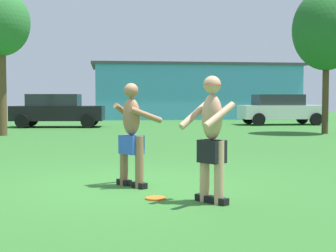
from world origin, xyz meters
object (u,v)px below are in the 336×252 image
Objects in this scene: frisbee at (156,198)px; car_black_near_post at (57,110)px; car_white_mid_lot at (280,109)px; tree_left_field at (0,25)px; player_in_blue at (132,133)px; player_with_cap at (212,134)px; tree_behind_players at (327,30)px.

car_black_near_post is (-2.96, 17.47, 0.81)m from frisbee.
tree_left_field reaches higher than car_white_mid_lot.
frisbee is (0.27, -1.01, -0.83)m from player_in_blue.
tree_left_field is at bearing 112.43° from player_with_cap.
car_black_near_post reaches higher than frisbee.
tree_behind_players is at bearing -28.53° from car_black_near_post.
player_in_blue is at bearing 105.00° from frisbee.
frisbee is 13.62m from tree_left_field.
car_white_mid_lot is at bearing 84.74° from tree_behind_players.
car_white_mid_lot is 0.77× the size of tree_behind_players.
car_white_mid_lot is (8.69, 17.17, -0.02)m from player_in_blue.
car_black_near_post is at bearing 101.64° from player_with_cap.
car_black_near_post is 6.36m from tree_left_field.
tree_behind_players is at bearing 56.03° from frisbee.
frisbee is (-0.70, 0.33, -0.90)m from player_with_cap.
tree_behind_players is at bearing 52.66° from player_in_blue.
player_with_cap is 0.38× the size of car_black_near_post.
player_with_cap is 1.19m from frisbee.
tree_left_field is at bearing 110.12° from frisbee.
tree_behind_players reaches higher than frisbee.
tree_left_field is at bearing 110.57° from player_in_blue.
player_in_blue is at bearing -116.85° from car_white_mid_lot.
car_black_near_post is at bearing 99.30° from player_in_blue.
car_black_near_post is (-3.66, 17.80, -0.09)m from player_with_cap.
frisbee is 0.06× the size of car_black_near_post.
frisbee is 0.05× the size of tree_left_field.
player_with_cap is at bearing -67.57° from tree_left_field.
tree_behind_players is at bearing -2.80° from tree_left_field.
player_in_blue reaches higher than car_black_near_post.
frisbee is at bearing -80.37° from car_black_near_post.
player_with_cap is at bearing -120.81° from tree_behind_players.
tree_behind_players is (12.29, -0.60, -0.06)m from tree_left_field.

